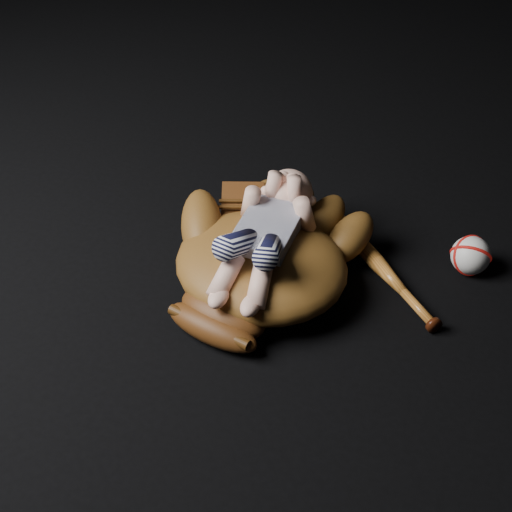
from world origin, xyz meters
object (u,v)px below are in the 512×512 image
at_px(newborn_baby, 263,235).
at_px(baseball_bat, 382,268).
at_px(baseball_glove, 261,258).
at_px(baseball, 471,255).

xyz_separation_m(newborn_baby, baseball_bat, (0.23, 0.11, -0.12)).
bearing_deg(newborn_baby, baseball_glove, -127.97).
bearing_deg(baseball_bat, newborn_baby, -155.14).
bearing_deg(baseball_bat, baseball, 21.32).
bearing_deg(baseball, baseball_glove, -156.47).
relative_size(baseball_glove, newborn_baby, 1.28).
relative_size(baseball_bat, baseball, 4.64).
distance_m(baseball_glove, baseball, 0.45).
distance_m(baseball_glove, baseball_bat, 0.27).
bearing_deg(baseball, newborn_baby, -156.63).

